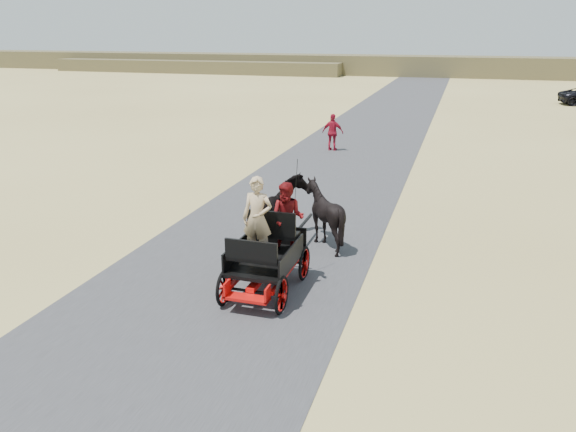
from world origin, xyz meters
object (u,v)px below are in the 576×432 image
(pedestrian, at_px, (333,132))
(carriage, at_px, (266,275))
(horse_left, at_px, (284,211))
(horse_right, at_px, (324,215))

(pedestrian, bearing_deg, carriage, 100.53)
(carriage, distance_m, horse_left, 3.09)
(pedestrian, bearing_deg, horse_left, 99.80)
(horse_right, xyz_separation_m, pedestrian, (-2.53, 12.12, 0.01))
(horse_left, relative_size, horse_right, 1.18)
(horse_right, bearing_deg, pedestrian, -78.23)
(carriage, xyz_separation_m, pedestrian, (-1.98, 15.12, 0.50))
(horse_left, distance_m, horse_right, 1.10)
(carriage, relative_size, horse_right, 1.41)
(horse_left, bearing_deg, pedestrian, -83.29)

